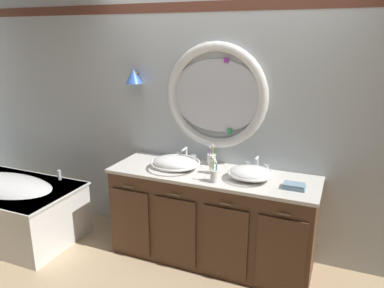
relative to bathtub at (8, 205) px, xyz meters
The scene contains 12 objects.
ground_plane 2.16m from the bathtub, ahead, with size 14.00×14.00×0.00m, color tan.
back_wall_assembly 2.45m from the bathtub, 19.94° to the left, with size 6.40×0.26×2.60m.
vanity_counter 2.18m from the bathtub, 11.38° to the left, with size 1.90×0.64×0.87m.
bathtub is the anchor object (origin of this frame).
sink_basin_left 1.92m from the bathtub, 12.78° to the left, with size 0.47×0.47×0.11m.
sink_basin_right 2.59m from the bathtub, ahead, with size 0.39×0.39×0.12m.
faucet_set_left 1.98m from the bathtub, 19.99° to the left, with size 0.21×0.14×0.14m.
faucet_set_right 2.64m from the bathtub, 14.62° to the left, with size 0.23×0.12×0.14m.
toothbrush_holder_left 2.23m from the bathtub, 17.24° to the left, with size 0.09×0.09×0.20m.
toothbrush_holder_right 2.32m from the bathtub, ahead, with size 0.08×0.08×0.22m.
soap_dispenser 2.27m from the bathtub, 10.98° to the left, with size 0.06×0.07×0.17m.
folded_hand_towel 2.95m from the bathtub, ahead, with size 0.18×0.12×0.04m.
Camera 1 is at (1.07, -2.72, 2.07)m, focal length 34.59 mm.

